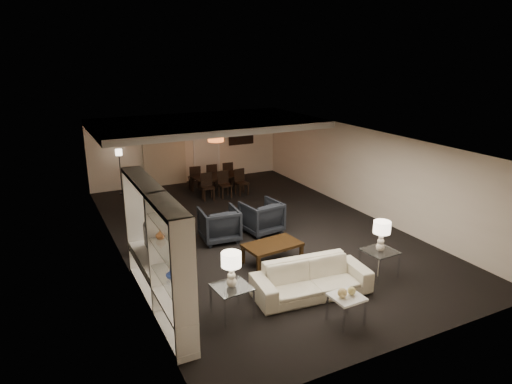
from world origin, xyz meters
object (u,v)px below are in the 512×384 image
object	(u,v)px
coffee_table	(272,253)
chair_nm	(225,185)
table_lamp_right	(381,236)
table_lamp_left	(231,270)
armchair_right	(262,217)
chair_fm	(211,175)
sofa	(311,279)
dining_table	(218,184)
marble_table	(346,309)
side_table_left	(232,301)
chair_nl	(208,187)
chair_fr	(226,173)
floor_lamp	(120,172)
pendant_light	(216,138)
floor_speaker	(139,230)
television	(148,241)
chair_nr	(242,182)
chair_fl	(194,177)
armchair_left	(219,224)
vase_amber	(160,235)
vase_blue	(170,274)
side_table_right	(379,263)

from	to	relation	value
coffee_table	chair_nm	distance (m)	5.02
table_lamp_right	table_lamp_left	bearing A→B (deg)	180.00
table_lamp_right	armchair_right	bearing A→B (deg)	108.43
armchair_right	chair_fm	size ratio (longest dim) A/B	1.10
sofa	dining_table	world-z (taller)	sofa
chair_nm	dining_table	bearing A→B (deg)	90.25
chair_nm	marble_table	bearing A→B (deg)	-96.65
side_table_left	chair_nl	xyz separation A→B (m)	(2.02, 6.53, 0.13)
chair_fr	floor_lamp	bearing A→B (deg)	-6.05
chair_nl	chair_fr	size ratio (longest dim) A/B	1.00
pendant_light	armchair_right	bearing A→B (deg)	-93.06
armchair_right	floor_lamp	bearing A→B (deg)	-70.06
floor_speaker	chair_nl	bearing A→B (deg)	68.21
chair_nl	chair_fm	distance (m)	1.43
television	chair_nl	bearing A→B (deg)	-31.97
chair_nr	chair_fr	xyz separation A→B (m)	(0.00, 1.30, 0.00)
side_table_left	chair_fl	world-z (taller)	chair_fl
pendant_light	armchair_left	distance (m)	4.15
vase_amber	chair_nm	distance (m)	7.28
chair_nl	chair_fl	world-z (taller)	same
armchair_left	chair_nl	bearing A→B (deg)	-100.79
chair_nr	chair_fr	size ratio (longest dim) A/B	1.00
chair_fr	floor_lamp	size ratio (longest dim) A/B	0.56
television	vase_blue	distance (m)	1.64
vase_amber	armchair_left	bearing A→B (deg)	52.56
vase_blue	armchair_left	bearing A→B (deg)	56.87
pendant_light	table_lamp_left	size ratio (longest dim) A/B	0.80
coffee_table	vase_amber	xyz separation A→B (m)	(-2.82, -1.20, 1.42)
chair_fl	armchair_left	bearing A→B (deg)	85.62
table_lamp_right	vase_blue	distance (m)	4.52
sofa	chair_fl	distance (m)	7.83
coffee_table	armchair_right	xyz separation A→B (m)	(0.60, 1.70, 0.20)
pendant_light	dining_table	size ratio (longest dim) A/B	0.32
armchair_left	table_lamp_right	world-z (taller)	table_lamp_right
chair_fl	floor_speaker	bearing A→B (deg)	64.13
chair_fl	chair_nl	bearing A→B (deg)	97.15
vase_blue	table_lamp_right	bearing A→B (deg)	1.23
marble_table	side_table_right	bearing A→B (deg)	32.91
floor_speaker	dining_table	world-z (taller)	floor_speaker
table_lamp_right	vase_blue	world-z (taller)	table_lamp_right
vase_amber	chair_fr	xyz separation A→B (m)	(4.34, 7.42, -1.22)
armchair_right	chair_fl	world-z (taller)	armchair_right
coffee_table	chair_nr	distance (m)	5.16
vase_blue	floor_lamp	bearing A→B (deg)	84.71
chair_fm	chair_fl	bearing A→B (deg)	6.21
armchair_right	floor_lamp	world-z (taller)	floor_lamp
table_lamp_right	chair_nr	distance (m)	6.55
vase_blue	coffee_table	bearing A→B (deg)	31.06
table_lamp_right	chair_fm	size ratio (longest dim) A/B	0.76
vase_blue	floor_lamp	distance (m)	8.59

